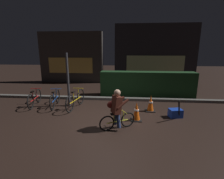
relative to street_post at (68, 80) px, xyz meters
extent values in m
plane|color=black|center=(1.72, -1.20, -1.13)|extent=(40.00, 40.00, 0.00)
cube|color=#56544F|center=(1.72, 1.00, -1.07)|extent=(12.00, 0.24, 0.12)
cube|color=#19381C|center=(3.52, 1.90, -0.49)|extent=(4.80, 0.70, 1.27)
cube|color=#383330|center=(-1.59, 5.30, 0.68)|extent=(4.59, 0.50, 3.61)
cube|color=#E5B751|center=(-1.59, 5.03, 0.14)|extent=(3.21, 0.04, 1.10)
cube|color=#262328|center=(4.49, 6.00, 0.96)|extent=(5.91, 0.50, 4.17)
cube|color=#BFCC8C|center=(4.49, 5.73, 0.27)|extent=(4.14, 0.04, 1.10)
cylinder|color=#2D2D33|center=(0.00, 0.00, 0.00)|extent=(0.10, 0.10, 2.25)
torus|color=black|center=(-1.56, 0.31, -0.81)|extent=(0.15, 0.62, 0.62)
torus|color=black|center=(-1.40, -0.60, -0.81)|extent=(0.15, 0.62, 0.62)
cylinder|color=#B21919|center=(-1.48, -0.14, -0.81)|extent=(0.19, 0.92, 0.04)
cylinder|color=#B21919|center=(-1.45, -0.30, -0.64)|extent=(0.03, 0.03, 0.35)
cube|color=black|center=(-1.45, -0.30, -0.47)|extent=(0.13, 0.21, 0.05)
cylinder|color=#B21919|center=(-1.52, 0.11, -0.62)|extent=(0.03, 0.03, 0.39)
cylinder|color=#B21919|center=(-1.52, 0.11, -0.42)|extent=(0.46, 0.10, 0.02)
torus|color=black|center=(-0.64, 0.30, -0.81)|extent=(0.15, 0.63, 0.63)
torus|color=black|center=(-0.48, -0.62, -0.81)|extent=(0.15, 0.63, 0.63)
cylinder|color=#19479E|center=(-0.56, -0.16, -0.81)|extent=(0.19, 0.93, 0.04)
cylinder|color=#19479E|center=(-0.53, -0.32, -0.64)|extent=(0.03, 0.03, 0.35)
cube|color=black|center=(-0.53, -0.32, -0.46)|extent=(0.13, 0.21, 0.05)
cylinder|color=#19479E|center=(-0.60, 0.09, -0.61)|extent=(0.03, 0.03, 0.40)
cylinder|color=#19479E|center=(-0.60, 0.09, -0.42)|extent=(0.46, 0.10, 0.02)
torus|color=black|center=(0.45, 0.24, -0.78)|extent=(0.14, 0.69, 0.69)
torus|color=black|center=(0.30, -0.78, -0.78)|extent=(0.14, 0.69, 0.69)
cylinder|color=gold|center=(0.38, -0.27, -0.78)|extent=(0.18, 1.02, 0.04)
cylinder|color=gold|center=(0.35, -0.45, -0.59)|extent=(0.03, 0.03, 0.39)
cube|color=black|center=(0.35, -0.45, -0.40)|extent=(0.13, 0.21, 0.05)
cylinder|color=gold|center=(0.42, 0.01, -0.57)|extent=(0.03, 0.03, 0.43)
cylinder|color=gold|center=(0.42, 0.01, -0.35)|extent=(0.46, 0.09, 0.02)
cube|color=black|center=(2.82, -1.30, -1.11)|extent=(0.36, 0.36, 0.03)
cone|color=#EA560F|center=(2.82, -1.30, -0.79)|extent=(0.26, 0.26, 0.61)
cylinder|color=white|center=(2.82, -1.30, -0.76)|extent=(0.16, 0.16, 0.05)
cube|color=black|center=(3.42, -0.37, -1.11)|extent=(0.36, 0.36, 0.03)
cone|color=#EA560F|center=(3.42, -0.37, -0.79)|extent=(0.26, 0.26, 0.61)
cylinder|color=white|center=(3.42, -0.37, -0.76)|extent=(0.16, 0.16, 0.05)
cube|color=#193DB7|center=(4.23, -0.90, -0.98)|extent=(0.50, 0.41, 0.30)
torus|color=black|center=(2.52, -1.83, -0.88)|extent=(0.45, 0.27, 0.48)
torus|color=black|center=(1.91, -2.17, -0.88)|extent=(0.45, 0.27, 0.48)
cylinder|color=gold|center=(2.21, -2.00, -0.88)|extent=(0.64, 0.37, 0.04)
cylinder|color=gold|center=(2.11, -2.06, -0.75)|extent=(0.03, 0.03, 0.26)
cube|color=black|center=(2.11, -2.06, -0.62)|extent=(0.22, 0.18, 0.05)
cylinder|color=gold|center=(2.38, -1.91, -0.74)|extent=(0.03, 0.03, 0.30)
cylinder|color=gold|center=(2.38, -1.91, -0.59)|extent=(0.24, 0.42, 0.02)
cylinder|color=navy|center=(2.15, -1.92, -0.82)|extent=(0.20, 0.24, 0.42)
cylinder|color=navy|center=(2.24, -2.10, -0.82)|extent=(0.20, 0.24, 0.42)
cube|color=#512319|center=(2.18, -2.02, -0.34)|extent=(0.38, 0.41, 0.54)
sphere|color=tan|center=(2.20, -2.01, 0.02)|extent=(0.20, 0.20, 0.20)
cylinder|color=#512319|center=(2.24, -1.83, -0.29)|extent=(0.39, 0.26, 0.29)
cylinder|color=#512319|center=(2.37, -2.08, -0.29)|extent=(0.39, 0.26, 0.29)
ellipsoid|color=maroon|center=(2.03, -1.87, -0.39)|extent=(0.36, 0.29, 0.24)
cylinder|color=black|center=(4.27, -1.15, -0.74)|extent=(0.24, 0.44, 0.76)
camera|label=1|loc=(2.47, -6.68, 1.24)|focal=26.64mm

